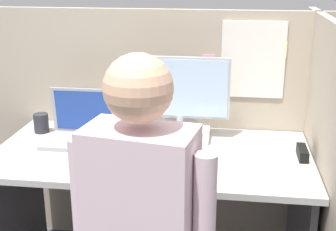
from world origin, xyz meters
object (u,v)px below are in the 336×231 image
object	(u,v)px
carrot_toy	(210,165)
laptop	(80,132)
pen_cup	(41,123)
paper_box	(180,131)
monitor	(180,91)
stapler	(302,153)

from	to	relation	value
carrot_toy	laptop	bearing A→B (deg)	158.88
carrot_toy	pen_cup	distance (m)	0.98
carrot_toy	paper_box	bearing A→B (deg)	114.20
paper_box	laptop	bearing A→B (deg)	-165.29
monitor	pen_cup	world-z (taller)	monitor
monitor	stapler	xyz separation A→B (m)	(0.59, -0.20, -0.22)
paper_box	carrot_toy	xyz separation A→B (m)	(0.17, -0.39, -0.01)
paper_box	pen_cup	world-z (taller)	pen_cup
monitor	stapler	world-z (taller)	monitor
laptop	paper_box	bearing A→B (deg)	14.71
laptop	carrot_toy	size ratio (longest dim) A/B	2.17
paper_box	carrot_toy	distance (m)	0.43
paper_box	stapler	xyz separation A→B (m)	(0.59, -0.20, -0.01)
laptop	pen_cup	size ratio (longest dim) A/B	3.30
monitor	laptop	world-z (taller)	monitor
stapler	pen_cup	bearing A→B (deg)	172.93
pen_cup	stapler	bearing A→B (deg)	-7.07
paper_box	laptop	xyz separation A→B (m)	(-0.49, -0.13, 0.02)
stapler	carrot_toy	size ratio (longest dim) A/B	0.93
laptop	stapler	distance (m)	1.09
paper_box	stapler	world-z (taller)	paper_box
monitor	laptop	size ratio (longest dim) A/B	1.49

